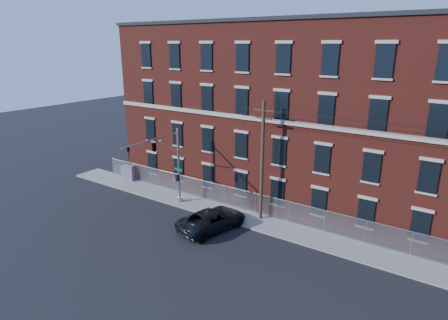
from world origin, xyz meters
name	(u,v)px	position (x,y,z in m)	size (l,w,h in m)	color
ground	(202,240)	(0.00, 0.00, 0.00)	(140.00, 140.00, 0.00)	black
sidewalk	(382,257)	(12.00, 5.00, 0.06)	(65.00, 3.00, 0.12)	gray
mill_building	(420,122)	(12.00, 13.93, 8.15)	(55.30, 14.32, 16.30)	maroon
chain_link_fence	(388,237)	(12.00, 6.30, 1.06)	(59.06, 0.06, 1.85)	#A5A8AD
traffic_signal_mast	(160,153)	(-6.00, 2.18, 5.39)	(0.90, 6.75, 7.00)	#9EA0A5
utility_pole_near	(262,159)	(2.00, 5.60, 5.34)	(1.80, 0.28, 10.00)	#453022
pickup_truck	(212,219)	(-0.37, 1.89, 0.83)	(2.75, 5.96, 1.66)	black
utility_cabinet	(128,173)	(-14.41, 5.73, 0.93)	(1.30, 0.65, 1.63)	gray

